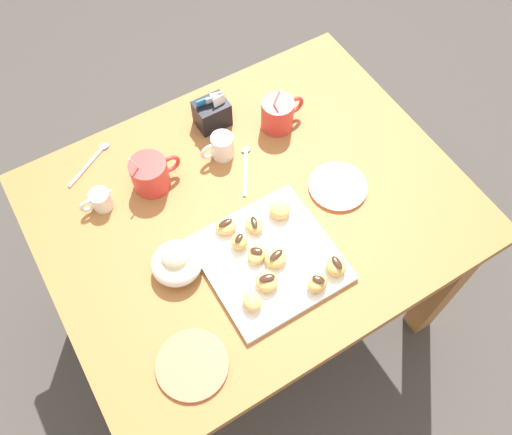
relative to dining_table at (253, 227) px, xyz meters
The scene contains 31 objects.
ground_plane 0.59m from the dining_table, ahead, with size 8.00×8.00×0.00m, color #423D38.
dining_table is the anchor object (origin of this frame).
pastry_plate_square 0.21m from the dining_table, 106.45° to the right, with size 0.30×0.30×0.02m, color white.
coffee_mug_red_left 0.32m from the dining_table, 135.20° to the left, with size 0.13×0.10×0.14m.
coffee_mug_red_right 0.32m from the dining_table, 44.12° to the left, with size 0.13×0.09×0.14m.
cream_pitcher_white 0.24m from the dining_table, 86.27° to the left, with size 0.10×0.06×0.07m.
sugar_caddy 0.33m from the dining_table, 81.57° to the left, with size 0.09×0.07×0.11m.
ice_cream_bowl 0.30m from the dining_table, 165.67° to the right, with size 0.12×0.12×0.09m.
chocolate_sauce_pitcher 0.41m from the dining_table, 149.41° to the left, with size 0.09×0.05×0.06m.
saucer_coral_left 0.26m from the dining_table, 17.92° to the right, with size 0.15×0.15×0.01m, color #E5704C.
saucer_coral_right 0.45m from the dining_table, 138.74° to the right, with size 0.16×0.16×0.01m, color #E5704C.
loose_spoon_near_saucer 0.47m from the dining_table, 130.66° to the left, with size 0.15×0.09×0.01m.
loose_spoon_by_plate 0.18m from the dining_table, 67.68° to the left, with size 0.10×0.14×0.01m.
beignet_0 0.32m from the dining_table, 88.23° to the right, with size 0.04×0.05×0.04m, color #E5B260.
chocolate_drizzle_0 0.33m from the dining_table, 88.23° to the right, with size 0.03×0.02×0.01m, color #381E11.
beignet_1 0.31m from the dining_table, 75.28° to the right, with size 0.05×0.05×0.04m, color #E5B260.
chocolate_drizzle_1 0.32m from the dining_table, 75.28° to the right, with size 0.04×0.02×0.01m, color #381E11.
beignet_2 0.32m from the dining_table, 121.23° to the right, with size 0.05×0.04×0.04m, color #E5B260.
beignet_3 0.22m from the dining_table, 117.63° to the right, with size 0.04×0.05×0.03m, color #E5B260.
chocolate_drizzle_3 0.23m from the dining_table, 117.63° to the right, with size 0.03×0.02×0.01m, color #381E11.
beignet_4 0.23m from the dining_table, 102.87° to the right, with size 0.06×0.05×0.03m, color #E5B260.
chocolate_drizzle_4 0.24m from the dining_table, 102.87° to the right, with size 0.04×0.02×0.01m, color #381E11.
beignet_5 0.17m from the dining_table, 59.49° to the right, with size 0.05×0.05×0.04m, color #E5B260.
beignet_6 0.28m from the dining_table, 112.78° to the right, with size 0.05×0.05×0.04m, color #E5B260.
chocolate_drizzle_6 0.29m from the dining_table, 112.78° to the right, with size 0.04×0.02×0.01m, color #381E11.
beignet_7 0.18m from the dining_table, 159.99° to the right, with size 0.05×0.05×0.03m, color #E5B260.
chocolate_drizzle_7 0.20m from the dining_table, 159.99° to the right, with size 0.04×0.02×0.01m, color #381E11.
beignet_8 0.20m from the dining_table, 135.36° to the right, with size 0.04×0.04×0.04m, color #E5B260.
chocolate_drizzle_8 0.22m from the dining_table, 135.36° to the right, with size 0.03×0.01×0.01m, color #381E11.
beignet_9 0.17m from the dining_table, 118.28° to the right, with size 0.05×0.04×0.03m, color #E5B260.
chocolate_drizzle_9 0.18m from the dining_table, 118.28° to the right, with size 0.04×0.01×0.01m, color #381E11.
Camera 1 is at (-0.36, -0.62, 1.88)m, focal length 37.62 mm.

